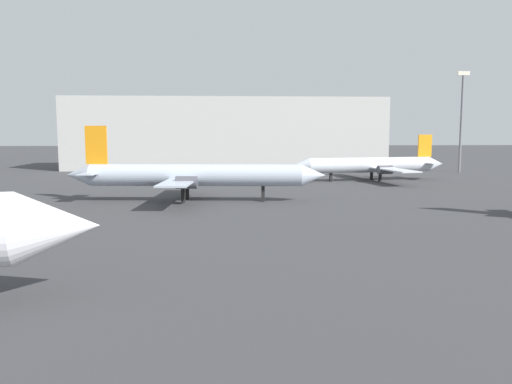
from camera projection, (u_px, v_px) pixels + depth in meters
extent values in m
cone|color=white|center=(58.00, 227.00, 25.51)|extent=(4.60, 4.31, 3.65)
cylinder|color=#B2BCCC|center=(195.00, 175.00, 61.40)|extent=(25.33, 4.78, 2.61)
cone|color=#B2BCCC|center=(313.00, 175.00, 61.11)|extent=(3.09, 2.85, 2.61)
cone|color=#B2BCCC|center=(79.00, 175.00, 61.70)|extent=(3.09, 2.85, 2.61)
cube|color=#B2BCCC|center=(185.00, 178.00, 61.48)|extent=(4.96, 19.68, 0.19)
cube|color=#B2BCCC|center=(94.00, 173.00, 61.63)|extent=(2.51, 6.90, 0.13)
cube|color=orange|center=(96.00, 145.00, 61.23)|extent=(2.59, 0.46, 4.55)
cylinder|color=#4C4C54|center=(196.00, 177.00, 65.15)|extent=(2.53, 1.65, 1.45)
cylinder|color=#4C4C54|center=(187.00, 182.00, 57.80)|extent=(2.53, 1.65, 1.45)
cube|color=black|center=(263.00, 194.00, 61.50)|extent=(0.44, 0.44, 1.86)
cube|color=black|center=(187.00, 192.00, 63.29)|extent=(0.44, 0.44, 1.86)
cube|color=black|center=(183.00, 195.00, 60.09)|extent=(0.44, 0.44, 1.86)
cylinder|color=silver|center=(370.00, 165.00, 87.51)|extent=(22.23, 6.28, 2.56)
cone|color=silver|center=(300.00, 166.00, 84.60)|extent=(3.21, 3.00, 2.56)
cone|color=silver|center=(435.00, 164.00, 90.41)|extent=(3.21, 3.00, 2.56)
cube|color=silver|center=(376.00, 167.00, 87.81)|extent=(7.31, 23.83, 0.19)
cube|color=silver|center=(426.00, 163.00, 89.96)|extent=(3.02, 6.92, 0.13)
cube|color=orange|center=(425.00, 146.00, 89.52)|extent=(2.55, 0.67, 3.83)
cylinder|color=#4C4C54|center=(385.00, 170.00, 83.34)|extent=(2.60, 1.82, 1.43)
cylinder|color=#4C4C54|center=(361.00, 166.00, 92.00)|extent=(2.60, 1.82, 1.43)
cube|color=black|center=(331.00, 177.00, 86.09)|extent=(0.46, 0.46, 1.41)
cube|color=black|center=(380.00, 177.00, 86.46)|extent=(0.46, 0.46, 1.41)
cube|color=black|center=(372.00, 176.00, 89.54)|extent=(0.46, 0.46, 1.41)
cylinder|color=slate|center=(461.00, 124.00, 104.84)|extent=(0.50, 0.50, 19.57)
cube|color=#F2EACC|center=(464.00, 73.00, 103.65)|extent=(2.40, 0.50, 0.80)
cube|color=#B7B7B2|center=(226.00, 134.00, 118.33)|extent=(70.30, 18.46, 15.74)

